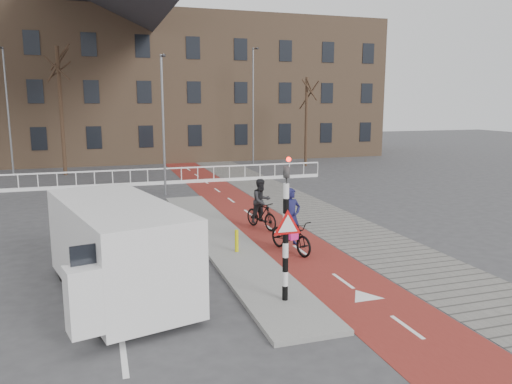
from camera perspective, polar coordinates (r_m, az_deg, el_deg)
name	(u,v)px	position (r m, az deg, el deg)	size (l,w,h in m)	color
ground	(279,275)	(14.46, 2.69, -9.46)	(120.00, 120.00, 0.00)	#38383A
bike_lane	(236,204)	(24.09, -2.26, -1.39)	(2.50, 60.00, 0.01)	maroon
sidewalk	(290,201)	(24.97, 3.95, -1.00)	(3.00, 60.00, 0.01)	slate
curb_island	(222,239)	(17.89, -3.91, -5.37)	(1.80, 16.00, 0.12)	gray
traffic_signal	(286,226)	(11.86, 3.46, -3.85)	(0.80, 0.80, 3.68)	black
bollard	(237,241)	(16.10, -2.22, -5.59)	(0.12, 0.12, 0.72)	#CBC70B
cyclist_near	(291,231)	(16.37, 4.03, -4.44)	(1.25, 2.19, 2.13)	black
cyclist_far	(261,208)	(19.30, 0.61, -1.86)	(1.10, 1.89, 1.96)	black
van	(118,248)	(13.06, -15.48, -6.13)	(3.57, 6.01, 2.42)	white
railing	(95,182)	(30.09, -17.95, 1.04)	(28.00, 0.10, 0.99)	silver
townhouse_row	(114,66)	(44.87, -15.89, 13.66)	(46.00, 10.00, 15.90)	#7F6047
tree_mid	(61,112)	(35.73, -21.36, 8.52)	(0.25, 0.25, 8.42)	#312116
tree_right	(306,122)	(38.29, 5.76, 7.94)	(0.22, 0.22, 6.68)	#312116
streetlight_near	(163,126)	(26.53, -10.55, 7.40)	(0.12, 0.12, 7.24)	slate
streetlight_left	(8,113)	(36.72, -26.46, 8.11)	(0.12, 0.12, 8.32)	slate
streetlight_right	(253,108)	(38.76, -0.33, 9.63)	(0.12, 0.12, 8.86)	slate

